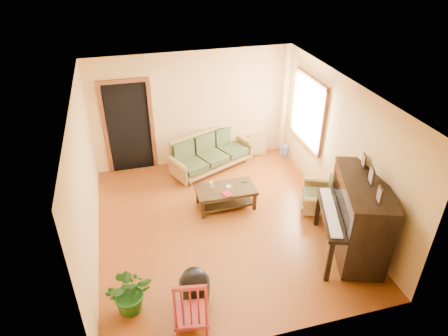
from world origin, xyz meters
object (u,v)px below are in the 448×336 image
object	(u,v)px
sofa	(212,153)
piano	(358,219)
red_chair	(191,302)
ceramic_crock	(284,150)
potted_plant	(130,291)
footstool	(195,289)
armchair	(318,193)
coffee_table	(226,197)

from	to	relation	value
sofa	piano	distance (m)	3.71
red_chair	ceramic_crock	size ratio (longest dim) A/B	4.07
sofa	potted_plant	size ratio (longest dim) A/B	2.63
footstool	red_chair	xyz separation A→B (m)	(-0.14, -0.47, 0.29)
footstool	red_chair	distance (m)	0.56
red_chair	sofa	bearing A→B (deg)	82.29
piano	footstool	xyz separation A→B (m)	(-2.80, -0.30, -0.49)
red_chair	ceramic_crock	world-z (taller)	red_chair
sofa	armchair	xyz separation A→B (m)	(1.63, -2.04, -0.04)
armchair	piano	distance (m)	1.31
piano	red_chair	size ratio (longest dim) A/B	1.59
coffee_table	potted_plant	bearing A→B (deg)	-133.60
footstool	red_chair	world-z (taller)	red_chair
armchair	potted_plant	size ratio (longest dim) A/B	1.01
footstool	ceramic_crock	world-z (taller)	footstool
ceramic_crock	potted_plant	distance (m)	5.39
piano	potted_plant	distance (m)	3.74
armchair	red_chair	world-z (taller)	red_chair
sofa	piano	xyz separation A→B (m)	(1.67, -3.30, 0.30)
armchair	ceramic_crock	distance (m)	2.24
sofa	armchair	size ratio (longest dim) A/B	2.59
ceramic_crock	potted_plant	size ratio (longest dim) A/B	0.34
sofa	armchair	bearing A→B (deg)	-75.27
sofa	ceramic_crock	xyz separation A→B (m)	(1.85, 0.17, -0.29)
sofa	coffee_table	xyz separation A→B (m)	(-0.07, -1.47, -0.20)
ceramic_crock	potted_plant	xyz separation A→B (m)	(-3.90, -3.72, 0.24)
armchair	potted_plant	bearing A→B (deg)	-133.32
coffee_table	red_chair	distance (m)	2.87
red_chair	potted_plant	distance (m)	0.95
sofa	piano	bearing A→B (deg)	-87.10
footstool	piano	bearing A→B (deg)	6.16
red_chair	coffee_table	bearing A→B (deg)	74.86
coffee_table	ceramic_crock	distance (m)	2.53
sofa	red_chair	xyz separation A→B (m)	(-1.27, -4.07, 0.09)
piano	ceramic_crock	distance (m)	3.53
coffee_table	ceramic_crock	bearing A→B (deg)	40.56
ceramic_crock	armchair	bearing A→B (deg)	-95.65
sofa	potted_plant	world-z (taller)	sofa
coffee_table	footstool	world-z (taller)	footstool
armchair	potted_plant	distance (m)	3.97
piano	potted_plant	size ratio (longest dim) A/B	2.19
sofa	ceramic_crock	distance (m)	1.88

